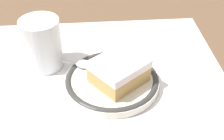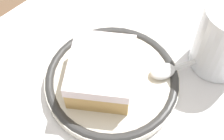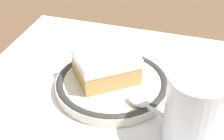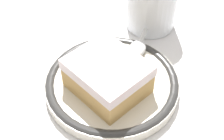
% 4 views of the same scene
% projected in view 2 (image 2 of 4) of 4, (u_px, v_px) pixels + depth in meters
% --- Properties ---
extents(ground_plane, '(2.40, 2.40, 0.00)m').
position_uv_depth(ground_plane, '(133.00, 82.00, 0.44)').
color(ground_plane, brown).
extents(placemat, '(0.48, 0.43, 0.00)m').
position_uv_depth(placemat, '(133.00, 82.00, 0.44)').
color(placemat, white).
rests_on(placemat, ground_plane).
extents(plate, '(0.17, 0.17, 0.02)m').
position_uv_depth(plate, '(112.00, 81.00, 0.43)').
color(plate, silver).
rests_on(plate, placemat).
extents(cake_slice, '(0.12, 0.11, 0.04)m').
position_uv_depth(cake_slice, '(101.00, 72.00, 0.40)').
color(cake_slice, tan).
rests_on(cake_slice, plate).
extents(spoon, '(0.12, 0.06, 0.01)m').
position_uv_depth(spoon, '(175.00, 67.00, 0.43)').
color(spoon, silver).
rests_on(spoon, plate).
extents(cup, '(0.07, 0.07, 0.10)m').
position_uv_depth(cup, '(224.00, 41.00, 0.42)').
color(cup, silver).
rests_on(cup, placemat).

